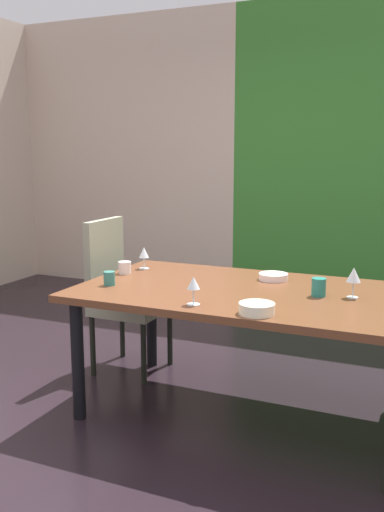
{
  "coord_description": "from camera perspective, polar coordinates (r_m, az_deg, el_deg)",
  "views": [
    {
      "loc": [
        1.63,
        -2.64,
        1.47
      ],
      "look_at": [
        0.3,
        0.4,
        0.85
      ],
      "focal_mm": 40.0,
      "sensor_mm": 36.0,
      "label": 1
    }
  ],
  "objects": [
    {
      "name": "cup_center",
      "position": [
        3.05,
        12.56,
        -3.06
      ],
      "size": [
        0.07,
        0.07,
        0.1
      ],
      "primitive_type": "cylinder",
      "color": "#247A6D",
      "rests_on": "dining_table"
    },
    {
      "name": "cup_right",
      "position": [
        3.25,
        -8.27,
        -2.23
      ],
      "size": [
        0.06,
        0.06,
        0.08
      ],
      "primitive_type": "cylinder",
      "color": "#32776C",
      "rests_on": "dining_table"
    },
    {
      "name": "chair_left_far",
      "position": [
        3.85,
        -7.22,
        -3.37
      ],
      "size": [
        0.45,
        0.44,
        1.02
      ],
      "rotation": [
        0.0,
        0.0,
        -1.57
      ],
      "color": "gray",
      "rests_on": "ground_plane"
    },
    {
      "name": "wine_glass_near_window",
      "position": [
        2.8,
        0.15,
        -2.87
      ],
      "size": [
        0.07,
        0.07,
        0.14
      ],
      "color": "silver",
      "rests_on": "dining_table"
    },
    {
      "name": "ground_plane",
      "position": [
        3.44,
        -7.48,
        -15.01
      ],
      "size": [
        5.73,
        5.68,
        0.02
      ],
      "primitive_type": "cube",
      "color": "black"
    },
    {
      "name": "dining_table",
      "position": [
        3.14,
        6.37,
        -4.69
      ],
      "size": [
        1.94,
        1.07,
        0.72
      ],
      "color": "brown",
      "rests_on": "ground_plane"
    },
    {
      "name": "wine_glass_near_shelf",
      "position": [
        3.04,
        15.86,
        -1.9
      ],
      "size": [
        0.07,
        0.07,
        0.16
      ],
      "color": "silver",
      "rests_on": "dining_table"
    },
    {
      "name": "cup_east",
      "position": [
        3.54,
        -6.75,
        -1.16
      ],
      "size": [
        0.08,
        0.08,
        0.07
      ],
      "primitive_type": "cylinder",
      "color": "white",
      "rests_on": "dining_table"
    },
    {
      "name": "serving_bowl_west",
      "position": [
        2.68,
        6.5,
        -5.24
      ],
      "size": [
        0.17,
        0.17,
        0.05
      ],
      "primitive_type": "cylinder",
      "color": "#F5EECA",
      "rests_on": "dining_table"
    },
    {
      "name": "serving_bowl_left",
      "position": [
        3.38,
        8.13,
        -2.06
      ],
      "size": [
        0.17,
        0.17,
        0.04
      ],
      "primitive_type": "cylinder",
      "color": "white",
      "rests_on": "dining_table"
    },
    {
      "name": "back_panel_interior",
      "position": [
        6.31,
        -6.93,
        10.03
      ],
      "size": [
        2.59,
        0.1,
        2.84
      ],
      "primitive_type": "cube",
      "color": "beige",
      "rests_on": "ground_plane"
    },
    {
      "name": "wine_glass_corner",
      "position": [
        3.66,
        -4.83,
        0.25
      ],
      "size": [
        0.07,
        0.07,
        0.14
      ],
      "color": "silver",
      "rests_on": "dining_table"
    }
  ]
}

